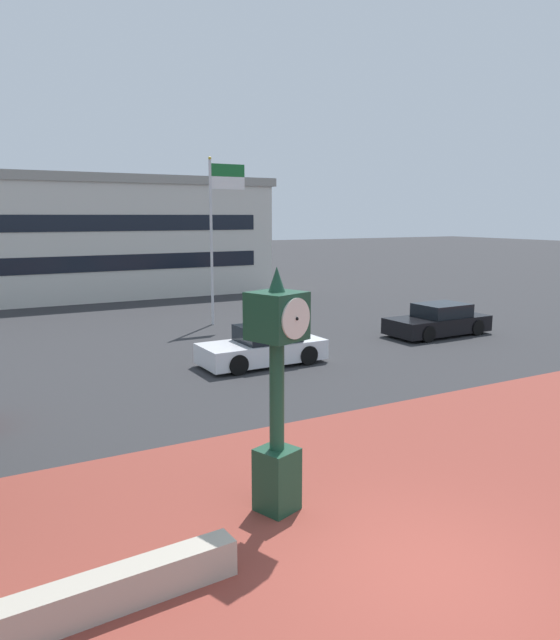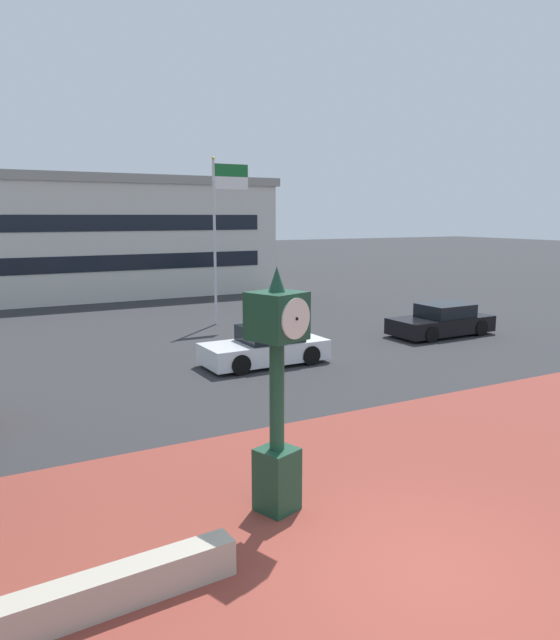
% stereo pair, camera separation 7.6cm
% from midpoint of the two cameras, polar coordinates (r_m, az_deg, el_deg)
% --- Properties ---
extents(ground_plane, '(200.00, 200.00, 0.00)m').
position_cam_midpoint_polar(ground_plane, '(9.04, 13.96, -22.44)').
color(ground_plane, '#2D2D30').
extents(plaza_brick_paving, '(44.00, 10.02, 0.01)m').
position_cam_midpoint_polar(plaza_brick_paving, '(9.69, 9.69, -19.86)').
color(plaza_brick_paving, brown).
rests_on(plaza_brick_paving, ground).
extents(planter_wall, '(3.22, 0.61, 0.50)m').
position_cam_midpoint_polar(planter_wall, '(8.29, -15.38, -23.71)').
color(planter_wall, '#ADA393').
rests_on(planter_wall, ground).
extents(street_clock, '(0.97, 0.98, 4.04)m').
position_cam_midpoint_polar(street_clock, '(9.52, -0.07, -6.59)').
color(street_clock, '#19422D').
rests_on(street_clock, ground).
extents(car_street_mid, '(4.39, 2.02, 1.28)m').
position_cam_midpoint_polar(car_street_mid, '(25.00, 15.39, -0.12)').
color(car_street_mid, black).
rests_on(car_street_mid, ground).
extents(car_street_far, '(4.12, 1.91, 1.28)m').
position_cam_midpoint_polar(car_street_far, '(19.41, -1.26, -2.62)').
color(car_street_far, silver).
rests_on(car_street_far, ground).
extents(flagpole_primary, '(1.71, 0.14, 7.32)m').
position_cam_midpoint_polar(flagpole_primary, '(26.43, -5.78, 9.21)').
color(flagpole_primary, silver).
rests_on(flagpole_primary, ground).
extents(civic_building, '(26.84, 12.45, 7.13)m').
position_cam_midpoint_polar(civic_building, '(39.94, -21.81, 7.52)').
color(civic_building, beige).
rests_on(civic_building, ground).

